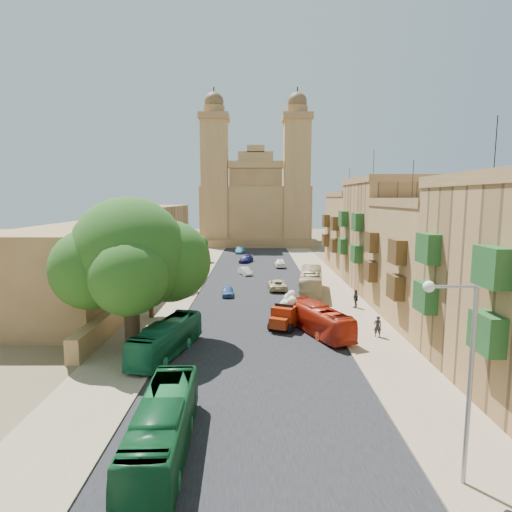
{
  "coord_description": "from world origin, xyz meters",
  "views": [
    {
      "loc": [
        -0.09,
        -27.65,
        11.28
      ],
      "look_at": [
        0.0,
        26.0,
        4.0
      ],
      "focal_mm": 30.0,
      "sensor_mm": 36.0,
      "label": 1
    }
  ],
  "objects_px": {
    "red_truck": "(288,311)",
    "street_tree_a": "(151,286)",
    "ficus_tree": "(131,259)",
    "streetlamp": "(459,358)",
    "street_tree_d": "(200,244)",
    "car_cream": "(277,285)",
    "car_dkblue": "(246,259)",
    "pedestrian_a": "(378,326)",
    "olive_pickup": "(308,284)",
    "car_white_b": "(280,263)",
    "church": "(256,205)",
    "street_tree_b": "(174,261)",
    "bus_green_south": "(163,427)",
    "car_blue_b": "(240,250)",
    "street_tree_c": "(189,253)",
    "bus_red_east": "(318,319)",
    "pedestrian_c": "(356,299)",
    "car_white_a": "(245,271)",
    "car_blue_a": "(228,291)",
    "bus_cream_east": "(311,282)",
    "bus_green_north": "(167,338)"
  },
  "relations": [
    {
      "from": "red_truck",
      "to": "bus_green_south",
      "type": "height_order",
      "value": "red_truck"
    },
    {
      "from": "street_tree_d",
      "to": "pedestrian_a",
      "type": "bearing_deg",
      "value": -64.56
    },
    {
      "from": "street_tree_b",
      "to": "car_cream",
      "type": "bearing_deg",
      "value": 0.95
    },
    {
      "from": "olive_pickup",
      "to": "car_white_b",
      "type": "xyz_separation_m",
      "value": [
        -2.38,
        18.4,
        -0.12
      ]
    },
    {
      "from": "street_tree_b",
      "to": "pedestrian_a",
      "type": "bearing_deg",
      "value": -41.88
    },
    {
      "from": "ficus_tree",
      "to": "street_tree_b",
      "type": "distance_m",
      "value": 20.25
    },
    {
      "from": "bus_red_east",
      "to": "car_blue_a",
      "type": "height_order",
      "value": "bus_red_east"
    },
    {
      "from": "car_blue_b",
      "to": "street_tree_c",
      "type": "bearing_deg",
      "value": -97.75
    },
    {
      "from": "streetlamp",
      "to": "ficus_tree",
      "type": "bearing_deg",
      "value": 136.93
    },
    {
      "from": "car_blue_b",
      "to": "red_truck",
      "type": "bearing_deg",
      "value": -74.94
    },
    {
      "from": "church",
      "to": "red_truck",
      "type": "relative_size",
      "value": 6.57
    },
    {
      "from": "car_cream",
      "to": "car_dkblue",
      "type": "bearing_deg",
      "value": -80.84
    },
    {
      "from": "bus_green_south",
      "to": "bus_red_east",
      "type": "height_order",
      "value": "bus_green_south"
    },
    {
      "from": "car_blue_a",
      "to": "car_white_a",
      "type": "bearing_deg",
      "value": 78.93
    },
    {
      "from": "street_tree_c",
      "to": "car_blue_b",
      "type": "bearing_deg",
      "value": 74.05
    },
    {
      "from": "ficus_tree",
      "to": "olive_pickup",
      "type": "xyz_separation_m",
      "value": [
        15.73,
        19.44,
        -5.91
      ]
    },
    {
      "from": "church",
      "to": "bus_red_east",
      "type": "bearing_deg",
      "value": -85.89
    },
    {
      "from": "street_tree_b",
      "to": "ficus_tree",
      "type": "bearing_deg",
      "value": -88.28
    },
    {
      "from": "car_blue_b",
      "to": "pedestrian_c",
      "type": "relative_size",
      "value": 2.06
    },
    {
      "from": "street_tree_a",
      "to": "bus_green_south",
      "type": "relative_size",
      "value": 0.5
    },
    {
      "from": "car_cream",
      "to": "bus_red_east",
      "type": "bearing_deg",
      "value": 96.74
    },
    {
      "from": "street_tree_c",
      "to": "bus_red_east",
      "type": "height_order",
      "value": "street_tree_c"
    },
    {
      "from": "bus_green_south",
      "to": "car_dkblue",
      "type": "xyz_separation_m",
      "value": [
        2.45,
        57.14,
        -0.68
      ]
    },
    {
      "from": "car_white_b",
      "to": "pedestrian_a",
      "type": "relative_size",
      "value": 2.39
    },
    {
      "from": "street_tree_c",
      "to": "car_cream",
      "type": "xyz_separation_m",
      "value": [
        12.63,
        -11.79,
        -2.44
      ]
    },
    {
      "from": "olive_pickup",
      "to": "red_truck",
      "type": "bearing_deg",
      "value": -103.79
    },
    {
      "from": "streetlamp",
      "to": "bus_red_east",
      "type": "distance_m",
      "value": 19.65
    },
    {
      "from": "church",
      "to": "street_tree_c",
      "type": "xyz_separation_m",
      "value": [
        -10.0,
        -42.61,
        -6.41
      ]
    },
    {
      "from": "church",
      "to": "car_cream",
      "type": "distance_m",
      "value": 55.18
    },
    {
      "from": "streetlamp",
      "to": "olive_pickup",
      "type": "xyz_separation_m",
      "value": [
        -1.39,
        35.45,
        -4.36
      ]
    },
    {
      "from": "ficus_tree",
      "to": "streetlamp",
      "type": "distance_m",
      "value": 23.49
    },
    {
      "from": "street_tree_a",
      "to": "bus_red_east",
      "type": "xyz_separation_m",
      "value": [
        15.14,
        -4.93,
        -1.86
      ]
    },
    {
      "from": "pedestrian_c",
      "to": "car_cream",
      "type": "bearing_deg",
      "value": -148.02
    },
    {
      "from": "church",
      "to": "streetlamp",
      "type": "distance_m",
      "value": 91.04
    },
    {
      "from": "bus_red_east",
      "to": "church",
      "type": "bearing_deg",
      "value": -107.25
    },
    {
      "from": "olive_pickup",
      "to": "car_dkblue",
      "type": "height_order",
      "value": "olive_pickup"
    },
    {
      "from": "bus_green_north",
      "to": "car_blue_b",
      "type": "relative_size",
      "value": 2.2
    },
    {
      "from": "olive_pickup",
      "to": "car_white_b",
      "type": "distance_m",
      "value": 18.56
    },
    {
      "from": "street_tree_a",
      "to": "car_white_b",
      "type": "height_order",
      "value": "street_tree_a"
    },
    {
      "from": "bus_green_south",
      "to": "car_white_a",
      "type": "relative_size",
      "value": 2.72
    },
    {
      "from": "car_dkblue",
      "to": "street_tree_d",
      "type": "bearing_deg",
      "value": -168.72
    },
    {
      "from": "ficus_tree",
      "to": "pedestrian_c",
      "type": "distance_m",
      "value": 23.5
    },
    {
      "from": "bus_green_south",
      "to": "pedestrian_a",
      "type": "distance_m",
      "value": 21.45
    },
    {
      "from": "streetlamp",
      "to": "pedestrian_a",
      "type": "height_order",
      "value": "streetlamp"
    },
    {
      "from": "church",
      "to": "car_white_b",
      "type": "distance_m",
      "value": 38.01
    },
    {
      "from": "street_tree_a",
      "to": "street_tree_d",
      "type": "height_order",
      "value": "street_tree_d"
    },
    {
      "from": "street_tree_b",
      "to": "bus_red_east",
      "type": "relative_size",
      "value": 0.62
    },
    {
      "from": "bus_cream_east",
      "to": "car_white_a",
      "type": "height_order",
      "value": "bus_cream_east"
    },
    {
      "from": "red_truck",
      "to": "street_tree_a",
      "type": "bearing_deg",
      "value": 167.98
    },
    {
      "from": "car_cream",
      "to": "pedestrian_a",
      "type": "bearing_deg",
      "value": 110.35
    }
  ]
}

